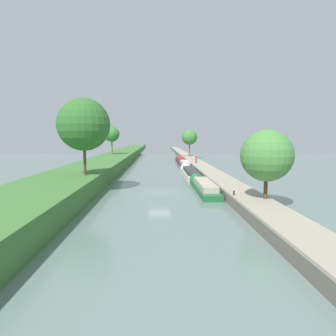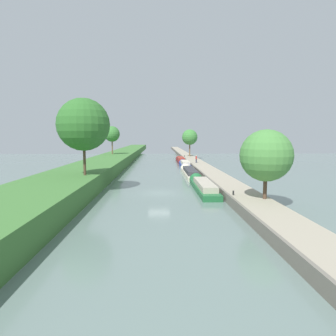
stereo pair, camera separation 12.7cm
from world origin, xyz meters
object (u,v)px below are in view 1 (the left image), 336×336
object	(u,v)px
narrowboat_cream	(189,172)
mooring_bollard_near	(234,193)
narrowboat_blue	(184,164)
mooring_bollard_far	(184,156)
narrowboat_green	(203,186)
person_walking	(196,159)
narrowboat_maroon	(180,160)

from	to	relation	value
narrowboat_cream	mooring_bollard_near	xyz separation A→B (m)	(2.00, -23.06, 0.66)
narrowboat_blue	mooring_bollard_far	bearing A→B (deg)	84.97
narrowboat_cream	narrowboat_blue	distance (m)	13.16
narrowboat_green	narrowboat_cream	world-z (taller)	narrowboat_green
person_walking	mooring_bollard_near	bearing A→B (deg)	-91.50
narrowboat_cream	person_walking	bearing A→B (deg)	77.51
narrowboat_green	narrowboat_maroon	bearing A→B (deg)	89.73
narrowboat_blue	narrowboat_maroon	world-z (taller)	narrowboat_blue
person_walking	narrowboat_blue	bearing A→B (deg)	-176.33
narrowboat_green	person_walking	xyz separation A→B (m)	(2.81, 28.41, 1.27)
narrowboat_maroon	mooring_bollard_far	xyz separation A→B (m)	(1.66, 5.98, 0.61)
mooring_bollard_near	mooring_bollard_far	xyz separation A→B (m)	(0.00, 55.10, 0.00)
narrowboat_green	narrowboat_cream	bearing A→B (deg)	90.55
narrowboat_green	mooring_bollard_near	size ratio (longest dim) A/B	30.58
narrowboat_blue	mooring_bollard_near	xyz separation A→B (m)	(1.66, -36.22, 0.56)
narrowboat_green	narrowboat_blue	distance (m)	28.24
narrowboat_maroon	mooring_bollard_far	distance (m)	6.23
narrowboat_green	mooring_bollard_far	bearing A→B (deg)	87.75
narrowboat_green	mooring_bollard_near	bearing A→B (deg)	-76.94
narrowboat_cream	narrowboat_blue	bearing A→B (deg)	88.53
narrowboat_cream	narrowboat_maroon	xyz separation A→B (m)	(0.34, 26.06, 0.05)
narrowboat_cream	mooring_bollard_far	distance (m)	32.10
narrowboat_green	narrowboat_blue	world-z (taller)	narrowboat_blue
narrowboat_blue	person_walking	bearing A→B (deg)	3.67
narrowboat_cream	narrowboat_maroon	bearing A→B (deg)	89.25
narrowboat_blue	person_walking	size ratio (longest dim) A/B	6.59
narrowboat_green	person_walking	distance (m)	28.57
narrowboat_maroon	person_walking	distance (m)	13.06
narrowboat_cream	mooring_bollard_near	bearing A→B (deg)	-85.05
person_walking	mooring_bollard_far	distance (m)	18.75
person_walking	mooring_bollard_near	xyz separation A→B (m)	(-0.95, -36.39, -0.65)
narrowboat_green	mooring_bollard_near	world-z (taller)	mooring_bollard_near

